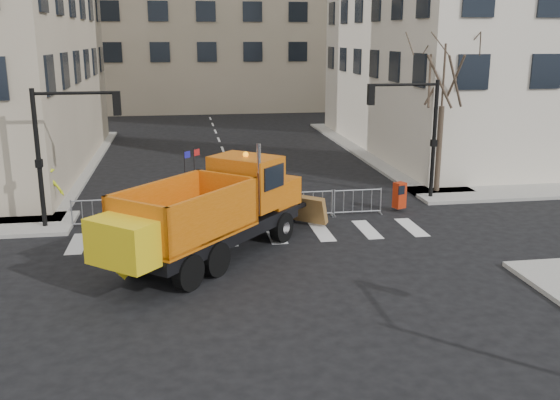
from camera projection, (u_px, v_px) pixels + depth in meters
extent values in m
plane|color=black|center=(280.00, 292.00, 18.18)|extent=(120.00, 120.00, 0.00)
cube|color=gray|center=(248.00, 212.00, 26.28)|extent=(64.00, 5.00, 0.15)
cylinder|color=black|center=(39.00, 161.00, 23.44)|extent=(0.18, 0.18, 5.40)
cylinder|color=black|center=(434.00, 141.00, 27.86)|extent=(0.18, 0.18, 5.40)
cube|color=black|center=(214.00, 231.00, 20.81)|extent=(6.48, 6.98, 0.45)
cylinder|color=black|center=(234.00, 218.00, 23.60)|extent=(0.99, 1.06, 1.10)
cylinder|color=black|center=(282.00, 227.00, 22.52)|extent=(0.99, 1.06, 1.10)
cylinder|color=black|center=(164.00, 247.00, 20.38)|extent=(0.99, 1.06, 1.10)
cylinder|color=black|center=(216.00, 259.00, 19.31)|extent=(0.99, 1.06, 1.10)
cylinder|color=black|center=(136.00, 259.00, 19.31)|extent=(0.99, 1.06, 1.10)
cylinder|color=black|center=(188.00, 272.00, 18.23)|extent=(0.99, 1.06, 1.10)
cube|color=#C45A0A|center=(266.00, 190.00, 23.27)|extent=(2.64, 2.59, 1.00)
cube|color=#C45A0A|center=(246.00, 182.00, 22.05)|extent=(2.80, 2.73, 1.81)
cylinder|color=silver|center=(259.00, 179.00, 20.80)|extent=(0.14, 0.14, 2.41)
cube|color=#C45A0A|center=(185.00, 210.00, 19.39)|extent=(4.79, 4.98, 1.66)
cube|color=yellow|center=(122.00, 243.00, 17.24)|extent=(2.17, 2.07, 1.30)
cube|color=brown|center=(290.00, 206.00, 24.93)|extent=(2.81, 2.54, 1.13)
imported|color=black|center=(265.00, 207.00, 23.56)|extent=(0.79, 0.58, 1.99)
imported|color=black|center=(284.00, 200.00, 24.84)|extent=(1.01, 0.87, 1.81)
imported|color=black|center=(287.00, 199.00, 24.71)|extent=(1.17, 1.16, 1.98)
imported|color=#CBDE1A|center=(47.00, 188.00, 25.78)|extent=(1.42, 1.00, 2.00)
cube|color=#B2280D|center=(399.00, 195.00, 26.44)|extent=(0.57, 0.54, 1.10)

